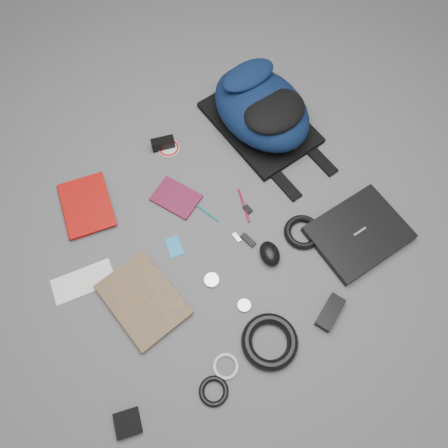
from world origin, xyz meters
TOP-DOWN VIEW (x-y plane):
  - ground at (0.00, 0.00)m, footprint 4.00×4.00m
  - backpack at (0.38, 0.29)m, footprint 0.35×0.50m
  - laptop at (0.38, -0.31)m, footprint 0.33×0.26m
  - textbook_red at (-0.46, 0.38)m, footprint 0.23×0.28m
  - comic_book at (-0.49, -0.08)m, footprint 0.23×0.31m
  - envelope at (-0.52, 0.11)m, footprint 0.23×0.14m
  - dvd_case at (-0.08, 0.20)m, footprint 0.18×0.20m
  - compact_camera at (0.00, 0.42)m, footprint 0.10×0.06m
  - sticker_disc at (0.02, 0.41)m, footprint 0.10×0.10m
  - pen_teal at (-0.03, 0.10)m, footprint 0.05×0.13m
  - pen_red at (0.11, 0.03)m, footprint 0.06×0.14m
  - id_badge at (-0.19, 0.04)m, footprint 0.07×0.09m
  - usb_black at (0.04, -0.10)m, footprint 0.03×0.06m
  - usb_silver at (0.01, -0.06)m, footprint 0.02×0.04m
  - key_fob at (0.11, 0.00)m, footprint 0.02×0.04m
  - mouse at (0.07, -0.19)m, footprint 0.09×0.11m
  - headphone_left at (-0.15, -0.15)m, footprint 0.07×0.07m
  - headphone_right at (-0.11, -0.28)m, footprint 0.05×0.05m
  - cable_coil at (0.22, -0.19)m, footprint 0.14×0.14m
  - power_brick at (0.11, -0.47)m, footprint 0.13×0.09m
  - power_cord_coil at (-0.12, -0.43)m, footprint 0.22×0.22m
  - pouch at (-0.62, -0.37)m, footprint 0.10×0.10m
  - earbud_coil at (-0.35, -0.45)m, footprint 0.10×0.10m
  - white_cable_coil at (-0.28, -0.41)m, footprint 0.11×0.11m

SIDE VIEW (x-z plane):
  - ground at x=0.00m, z-range 0.00..0.00m
  - sticker_disc at x=0.02m, z-range 0.00..0.00m
  - id_badge at x=-0.19m, z-range 0.00..0.00m
  - envelope at x=-0.52m, z-range 0.00..0.00m
  - usb_silver at x=0.01m, z-range 0.00..0.01m
  - pen_teal at x=-0.03m, z-range 0.00..0.01m
  - pen_red at x=0.11m, z-range 0.00..0.01m
  - key_fob at x=0.11m, z-range 0.00..0.01m
  - headphone_right at x=-0.11m, z-range 0.00..0.01m
  - white_cable_coil at x=-0.28m, z-range 0.00..0.01m
  - usb_black at x=0.04m, z-range 0.00..0.01m
  - headphone_left at x=-0.15m, z-range 0.00..0.01m
  - dvd_case at x=-0.08m, z-range 0.00..0.01m
  - earbud_coil at x=-0.35m, z-range 0.00..0.02m
  - pouch at x=-0.62m, z-range 0.00..0.02m
  - comic_book at x=-0.49m, z-range 0.00..0.02m
  - textbook_red at x=-0.46m, z-range 0.00..0.03m
  - cable_coil at x=0.22m, z-range 0.00..0.03m
  - power_brick at x=0.11m, z-range 0.00..0.03m
  - laptop at x=0.38m, z-range 0.00..0.03m
  - power_cord_coil at x=-0.12m, z-range 0.00..0.04m
  - mouse at x=0.07m, z-range 0.00..0.05m
  - compact_camera at x=0.00m, z-range 0.00..0.05m
  - backpack at x=0.38m, z-range 0.00..0.20m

